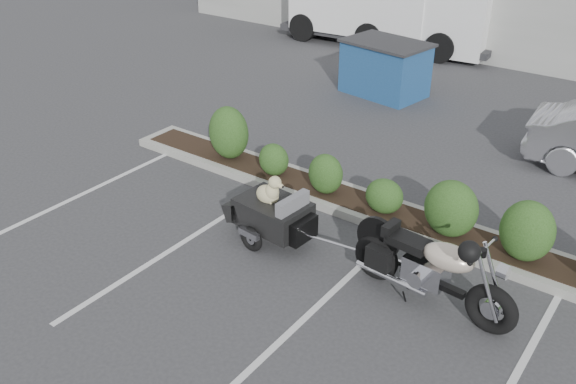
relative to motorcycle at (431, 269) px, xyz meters
The scene contains 5 objects.
ground 2.52m from the motorcycle, 169.20° to the right, with size 90.00×90.00×0.00m, color #38383A.
planter_kerb 2.30m from the motorcycle, 128.98° to the left, with size 12.00×1.00×0.15m, color #9E9E93.
motorcycle is the anchor object (origin of this frame).
pet_trailer 2.79m from the motorcycle, behind, with size 2.04×1.15×1.21m.
dumpster 8.75m from the motorcycle, 122.41° to the left, with size 2.35×1.79×1.41m.
Camera 1 is at (4.86, -6.23, 5.59)m, focal length 38.00 mm.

